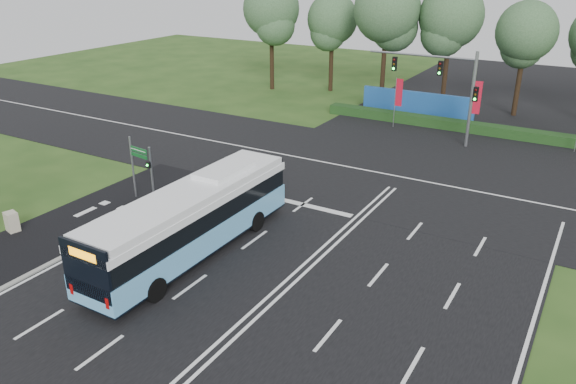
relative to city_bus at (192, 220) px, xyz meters
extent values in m
plane|color=#254617|center=(5.04, 2.56, -1.80)|extent=(120.00, 120.00, 0.00)
cube|color=black|center=(5.04, 2.56, -1.78)|extent=(20.00, 120.00, 0.04)
cube|color=black|center=(5.04, 14.56, -1.77)|extent=(120.00, 14.00, 0.05)
cube|color=black|center=(-7.46, -0.44, -1.77)|extent=(5.00, 18.00, 0.06)
cube|color=gray|center=(-5.06, -0.44, -1.74)|extent=(0.25, 18.00, 0.12)
cube|color=#5EA6D9|center=(0.00, 0.01, -0.69)|extent=(2.64, 12.44, 1.14)
cube|color=black|center=(0.00, 0.01, -1.21)|extent=(2.61, 12.37, 0.31)
cube|color=black|center=(0.00, 0.01, 0.35)|extent=(2.53, 12.25, 0.98)
cube|color=white|center=(0.00, 0.01, 0.97)|extent=(2.64, 12.44, 0.36)
cube|color=white|center=(0.00, 0.01, 1.33)|extent=(2.58, 11.94, 0.36)
cube|color=white|center=(0.01, 2.60, 1.64)|extent=(1.67, 3.11, 0.26)
cube|color=black|center=(-0.02, -6.14, 0.40)|extent=(2.51, 0.13, 2.28)
cube|color=orange|center=(-0.02, -6.18, 1.12)|extent=(1.45, 0.07, 0.36)
cylinder|color=black|center=(-1.20, 3.54, -1.26)|extent=(0.29, 1.08, 1.08)
cylinder|color=black|center=(1.23, 3.53, -1.26)|extent=(0.29, 1.08, 1.08)
cylinder|color=black|center=(-1.23, -3.92, -1.26)|extent=(0.29, 1.08, 1.08)
cylinder|color=black|center=(1.20, -3.93, -1.26)|extent=(0.29, 1.08, 1.08)
cylinder|color=gray|center=(-6.25, 3.98, -0.21)|extent=(0.13, 0.13, 3.18)
cube|color=black|center=(-6.25, 3.80, 0.38)|extent=(0.29, 0.22, 0.36)
sphere|color=#19F233|center=(-6.25, 3.70, 0.38)|extent=(0.13, 0.13, 0.13)
cylinder|color=gray|center=(-7.33, 3.62, 0.06)|extent=(0.11, 0.11, 3.72)
cube|color=#0E4E1E|center=(-6.64, 3.52, 1.27)|extent=(1.39, 0.25, 0.28)
cube|color=#0E4E1E|center=(-6.64, 3.52, 0.95)|extent=(1.39, 0.25, 0.20)
cube|color=white|center=(-6.64, 3.49, 1.27)|extent=(1.29, 0.19, 0.04)
cube|color=#B8B094|center=(-9.54, -2.90, -1.25)|extent=(0.77, 0.69, 1.09)
cylinder|color=gray|center=(0.52, 25.25, 0.28)|extent=(0.06, 0.06, 4.16)
cube|color=#B50F24|center=(0.82, 25.23, 1.16)|extent=(0.56, 0.06, 2.22)
cylinder|color=gray|center=(6.67, 24.94, 0.53)|extent=(0.07, 0.07, 4.65)
cube|color=#B50F24|center=(7.00, 25.01, 1.51)|extent=(0.62, 0.16, 2.48)
cylinder|color=gray|center=(7.04, 23.06, 1.70)|extent=(0.24, 0.24, 7.00)
cylinder|color=gray|center=(3.04, 23.06, 4.60)|extent=(8.00, 0.16, 0.16)
cube|color=black|center=(4.54, 23.06, 3.80)|extent=(0.32, 0.28, 1.05)
cube|color=black|center=(1.04, 23.06, 3.80)|extent=(0.32, 0.28, 1.05)
cube|color=black|center=(7.29, 23.06, 2.20)|extent=(0.32, 0.28, 1.05)
cube|color=#163714|center=(5.04, 27.06, -1.40)|extent=(22.00, 1.20, 0.80)
cube|color=#1B4E96|center=(1.04, 29.56, -0.70)|extent=(10.00, 0.30, 2.20)
cylinder|color=black|center=(-15.88, 32.60, 2.10)|extent=(0.44, 0.44, 7.80)
sphere|color=#2F4F2E|center=(-15.88, 32.60, 6.41)|extent=(5.74, 5.74, 5.74)
cylinder|color=black|center=(-10.14, 35.04, 1.68)|extent=(0.44, 0.44, 6.94)
sphere|color=#2F4F2E|center=(-10.14, 35.04, 5.51)|extent=(5.12, 5.12, 5.12)
cylinder|color=black|center=(-3.42, 32.48, 2.31)|extent=(0.44, 0.44, 8.22)
sphere|color=#2F4F2E|center=(-3.42, 32.48, 6.86)|extent=(6.06, 6.06, 6.06)
cylinder|color=black|center=(1.98, 34.33, 2.11)|extent=(0.44, 0.44, 7.81)
sphere|color=#2F4F2E|center=(1.98, 34.33, 6.42)|extent=(5.75, 5.75, 5.75)
cylinder|color=black|center=(8.47, 34.22, 1.67)|extent=(0.44, 0.44, 6.92)
sphere|color=#2F4F2E|center=(8.47, 34.22, 5.49)|extent=(5.10, 5.10, 5.10)
camera|label=1|loc=(15.76, -18.07, 11.31)|focal=35.00mm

